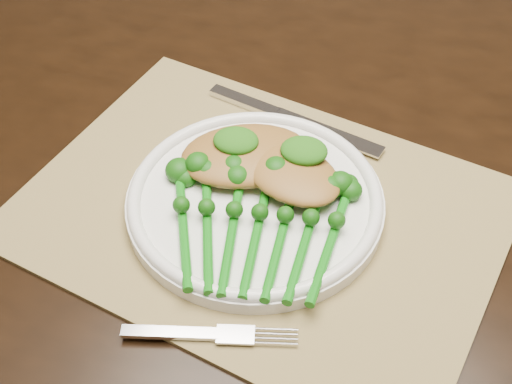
% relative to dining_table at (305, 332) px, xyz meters
% --- Properties ---
extents(dining_table, '(1.67, 1.04, 0.75)m').
position_rel_dining_table_xyz_m(dining_table, '(0.00, 0.00, 0.00)').
color(dining_table, black).
rests_on(dining_table, ground).
extents(placemat, '(0.57, 0.49, 0.00)m').
position_rel_dining_table_xyz_m(placemat, '(-0.05, -0.10, 0.38)').
color(placemat, olive).
rests_on(placemat, dining_table).
extents(dinner_plate, '(0.27, 0.27, 0.02)m').
position_rel_dining_table_xyz_m(dinner_plate, '(-0.06, -0.10, 0.39)').
color(dinner_plate, white).
rests_on(dinner_plate, placemat).
extents(knife, '(0.22, 0.10, 0.01)m').
position_rel_dining_table_xyz_m(knife, '(-0.06, 0.05, 0.38)').
color(knife, silver).
rests_on(knife, placemat).
extents(fork, '(0.16, 0.04, 0.00)m').
position_rel_dining_table_xyz_m(fork, '(-0.06, -0.26, 0.38)').
color(fork, silver).
rests_on(fork, placemat).
extents(chicken_fillet_left, '(0.16, 0.14, 0.03)m').
position_rel_dining_table_xyz_m(chicken_fillet_left, '(-0.08, -0.05, 0.41)').
color(chicken_fillet_left, olive).
rests_on(chicken_fillet_left, dinner_plate).
extents(chicken_fillet_right, '(0.14, 0.13, 0.02)m').
position_rel_dining_table_xyz_m(chicken_fillet_right, '(-0.03, -0.07, 0.41)').
color(chicken_fillet_right, olive).
rests_on(chicken_fillet_right, dinner_plate).
extents(pesto_dollop_left, '(0.05, 0.04, 0.02)m').
position_rel_dining_table_xyz_m(pesto_dollop_left, '(-0.09, -0.05, 0.42)').
color(pesto_dollop_left, '#144A0A').
rests_on(pesto_dollop_left, chicken_fillet_left).
extents(pesto_dollop_right, '(0.05, 0.04, 0.02)m').
position_rel_dining_table_xyz_m(pesto_dollop_right, '(-0.02, -0.05, 0.42)').
color(pesto_dollop_right, '#144A0A').
rests_on(pesto_dollop_right, chicken_fillet_right).
extents(broccolini_bundle, '(0.18, 0.19, 0.04)m').
position_rel_dining_table_xyz_m(broccolini_bundle, '(-0.05, -0.15, 0.40)').
color(broccolini_bundle, '#0D670E').
rests_on(broccolini_bundle, dinner_plate).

